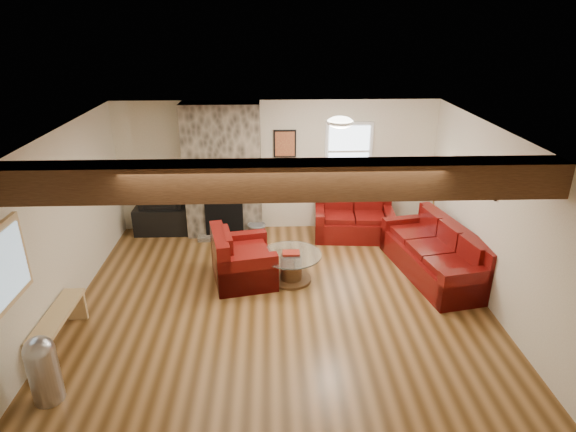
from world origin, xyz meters
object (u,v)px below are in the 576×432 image
(floor_lamp, at_px, (437,173))
(loveseat, at_px, (354,218))
(coffee_table, at_px, (291,267))
(television, at_px, (160,197))
(tv_cabinet, at_px, (162,221))
(sofa_three, at_px, (434,251))
(armchair_red, at_px, (243,255))

(floor_lamp, bearing_deg, loveseat, 166.85)
(coffee_table, distance_m, television, 3.10)
(television, bearing_deg, tv_cabinet, 0.00)
(sofa_three, relative_size, armchair_red, 2.06)
(armchair_red, bearing_deg, tv_cabinet, 30.18)
(television, bearing_deg, coffee_table, -38.40)
(coffee_table, relative_size, tv_cabinet, 0.92)
(armchair_red, bearing_deg, television, 30.18)
(tv_cabinet, height_order, television, television)
(coffee_table, height_order, floor_lamp, floor_lamp)
(television, distance_m, floor_lamp, 5.09)
(armchair_red, bearing_deg, floor_lamp, -82.11)
(tv_cabinet, bearing_deg, floor_lamp, -7.04)
(loveseat, relative_size, tv_cabinet, 1.40)
(loveseat, xyz_separation_m, coffee_table, (-1.26, -1.60, -0.15))
(armchair_red, bearing_deg, loveseat, -64.53)
(television, bearing_deg, armchair_red, -48.01)
(armchair_red, distance_m, television, 2.48)
(tv_cabinet, distance_m, television, 0.49)
(loveseat, xyz_separation_m, floor_lamp, (1.37, -0.32, 0.97))
(sofa_three, distance_m, tv_cabinet, 5.03)
(sofa_three, relative_size, floor_lamp, 1.35)
(floor_lamp, bearing_deg, armchair_red, -160.30)
(loveseat, bearing_deg, floor_lamp, -8.41)
(loveseat, relative_size, floor_lamp, 0.92)
(coffee_table, bearing_deg, loveseat, 51.81)
(coffee_table, bearing_deg, tv_cabinet, 141.60)
(loveseat, height_order, tv_cabinet, loveseat)
(coffee_table, distance_m, floor_lamp, 3.13)
(loveseat, distance_m, floor_lamp, 1.70)
(armchair_red, relative_size, coffee_table, 1.08)
(sofa_three, height_order, tv_cabinet, sofa_three)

